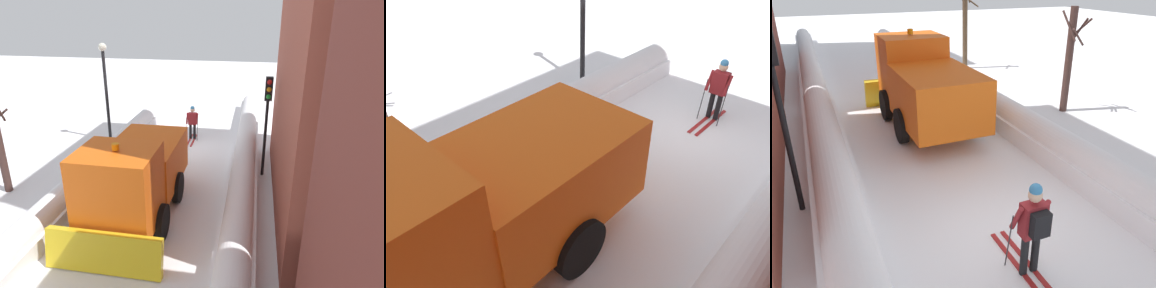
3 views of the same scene
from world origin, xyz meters
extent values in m
cube|color=orange|center=(0.43, 5.01, 1.40)|extent=(2.30, 3.40, 1.60)
cylinder|color=black|center=(1.58, 7.41, 0.55)|extent=(0.25, 1.10, 1.10)
cylinder|color=black|center=(-0.72, 5.21, 0.55)|extent=(0.25, 1.10, 1.10)
cylinder|color=black|center=(1.58, 5.21, 0.55)|extent=(0.25, 1.10, 1.10)
cylinder|color=black|center=(-0.22, -1.17, 0.41)|extent=(0.14, 0.14, 0.82)
cylinder|color=black|center=(0.00, -1.17, 0.41)|extent=(0.14, 0.14, 0.82)
cube|color=maroon|center=(-0.11, -1.17, 1.13)|extent=(0.42, 0.26, 0.62)
cube|color=black|center=(-0.11, -1.38, 1.16)|extent=(0.32, 0.16, 0.44)
sphere|color=tan|center=(-0.11, -1.17, 1.60)|extent=(0.24, 0.24, 0.24)
sphere|color=teal|center=(-0.11, -1.17, 1.70)|extent=(0.22, 0.22, 0.22)
cylinder|color=maroon|center=(-0.37, -1.07, 1.16)|extent=(0.09, 0.33, 0.56)
cylinder|color=maroon|center=(0.15, -1.07, 1.16)|extent=(0.09, 0.33, 0.56)
cube|color=maroon|center=(-0.22, -0.92, 0.01)|extent=(0.09, 1.80, 0.03)
cube|color=maroon|center=(0.00, -0.92, 0.01)|extent=(0.09, 1.80, 0.03)
cylinder|color=#262628|center=(-0.41, -0.95, 0.60)|extent=(0.02, 0.19, 1.19)
cylinder|color=#262628|center=(0.19, -0.95, 0.60)|extent=(0.02, 0.19, 1.19)
cylinder|color=black|center=(4.15, -0.28, 2.29)|extent=(0.16, 0.16, 4.59)
camera|label=1|loc=(-3.20, 16.02, 6.57)|focal=32.70mm
camera|label=2|loc=(-3.45, 8.25, 5.57)|focal=34.49mm
camera|label=3|loc=(-3.13, -5.28, 4.78)|focal=34.21mm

